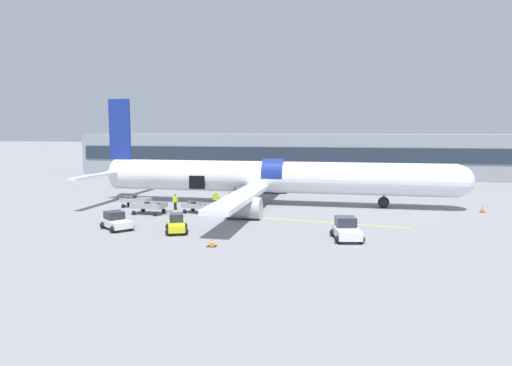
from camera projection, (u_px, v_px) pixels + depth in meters
ground_plane at (231, 217)px, 40.97m from camera, size 500.00×500.00×0.00m
apron_marking_line at (279, 219)px, 39.93m from camera, size 21.67×3.42×0.01m
terminal_strip at (289, 155)px, 78.90m from camera, size 72.59×10.69×7.12m
airplane at (269, 178)px, 47.77m from camera, size 39.42×33.85×11.18m
baggage_tug_lead at (116, 222)px, 35.78m from camera, size 3.23×2.99×1.37m
baggage_tug_mid at (346, 230)px, 32.42m from camera, size 2.49×3.49×1.56m
baggage_tug_rear at (177, 225)px, 34.72m from camera, size 2.34×3.08×1.38m
baggage_cart_loading at (198, 207)px, 42.82m from camera, size 3.72×2.23×1.08m
baggage_cart_queued at (150, 208)px, 42.36m from camera, size 4.04×2.27×1.13m
baggage_cart_empty at (136, 202)px, 46.15m from camera, size 3.86×1.82×1.22m
ground_crew_loader_a at (230, 200)px, 44.17m from camera, size 0.57×0.62×1.86m
ground_crew_loader_b at (216, 199)px, 45.41m from camera, size 0.61×0.47×1.74m
ground_crew_driver at (241, 204)px, 42.65m from camera, size 0.53×0.57×1.72m
ground_crew_supervisor at (175, 201)px, 44.55m from camera, size 0.50×0.50×1.56m
suitcase_on_tarmac_upright at (220, 211)px, 41.82m from camera, size 0.51×0.38×0.87m
safety_cone_nose at (483, 209)px, 43.27m from camera, size 0.47×0.47×0.69m
safety_cone_engine_left at (212, 242)px, 30.50m from camera, size 0.59×0.59×0.57m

